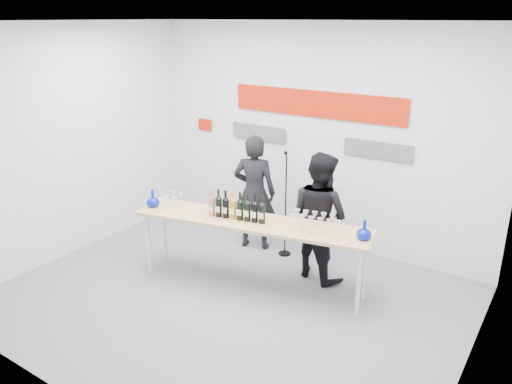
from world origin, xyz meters
TOP-DOWN VIEW (x-y plane):
  - ground at (0.00, 0.00)m, footprint 5.00×5.00m
  - back_wall at (0.00, 2.00)m, footprint 5.00×0.04m
  - signage at (-0.06, 1.97)m, footprint 3.38×0.02m
  - tasting_table at (0.03, 0.41)m, footprint 2.84×1.12m
  - wine_bottles at (-0.13, 0.35)m, footprint 0.71×0.22m
  - decanter_left at (-1.22, 0.11)m, footprint 0.16×0.16m
  - decanter_right at (1.30, 0.64)m, footprint 0.16×0.16m
  - glasses_left at (-0.96, 0.20)m, footprint 0.19×0.24m
  - glasses_right at (0.77, 0.56)m, footprint 0.59×0.30m
  - presenter_left at (-0.53, 1.31)m, footprint 0.67×0.55m
  - presenter_right at (0.57, 1.06)m, footprint 0.90×0.79m
  - mic_stand at (-0.05, 1.33)m, footprint 0.17×0.17m

SIDE VIEW (x-z plane):
  - ground at x=0.00m, z-range 0.00..0.00m
  - mic_stand at x=-0.05m, z-range -0.28..1.16m
  - tasting_table at x=0.03m, z-range 0.35..1.19m
  - presenter_right at x=0.57m, z-range 0.00..1.58m
  - presenter_left at x=-0.53m, z-range 0.00..1.59m
  - glasses_right at x=0.77m, z-range 0.83..1.02m
  - glasses_left at x=-0.96m, z-range 0.83..1.02m
  - decanter_left at x=-1.22m, z-range 0.83..1.05m
  - decanter_right at x=1.30m, z-range 0.83..1.05m
  - wine_bottles at x=-0.13m, z-range 0.83..1.16m
  - back_wall at x=0.00m, z-range 0.00..3.00m
  - signage at x=-0.06m, z-range 1.41..2.20m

